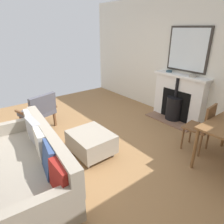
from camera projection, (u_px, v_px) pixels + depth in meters
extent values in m
cube|color=olive|center=(74.00, 150.00, 3.56)|extent=(5.58, 6.06, 0.01)
cube|color=silver|center=(177.00, 59.00, 4.60)|extent=(0.12, 6.06, 2.74)
cube|color=brown|center=(169.00, 121.00, 4.65)|extent=(0.35, 1.16, 0.03)
cube|color=white|center=(179.00, 98.00, 4.62)|extent=(0.23, 1.22, 1.02)
cube|color=black|center=(175.00, 105.00, 4.62)|extent=(0.06, 0.72, 0.70)
cylinder|color=black|center=(174.00, 109.00, 4.63)|extent=(0.36, 0.36, 0.52)
cylinder|color=black|center=(175.00, 98.00, 4.52)|extent=(0.38, 0.38, 0.02)
cylinder|color=black|center=(177.00, 88.00, 4.43)|extent=(0.07, 0.07, 0.45)
cube|color=white|center=(181.00, 76.00, 4.39)|extent=(0.28, 1.30, 0.05)
cube|color=#2D2823|center=(188.00, 50.00, 4.24)|extent=(0.04, 0.95, 0.94)
cube|color=silver|center=(187.00, 50.00, 4.23)|extent=(0.01, 0.87, 0.86)
cylinder|color=#334C56|center=(169.00, 71.00, 4.64)|extent=(0.14, 0.14, 0.04)
torus|color=#334C56|center=(169.00, 70.00, 4.63)|extent=(0.14, 0.14, 0.01)
cylinder|color=#9E9384|center=(193.00, 76.00, 4.20)|extent=(0.17, 0.17, 0.04)
torus|color=#9E9384|center=(193.00, 75.00, 4.19)|extent=(0.17, 0.17, 0.01)
cylinder|color=#B2B2B7|center=(38.00, 147.00, 3.57)|extent=(0.04, 0.04, 0.10)
cylinder|color=#B2B2B7|center=(75.00, 217.00, 2.25)|extent=(0.04, 0.04, 0.10)
cube|color=gray|center=(27.00, 171.00, 2.67)|extent=(0.99, 2.07, 0.31)
cube|color=gray|center=(49.00, 142.00, 2.70)|extent=(0.33, 2.00, 0.38)
cube|color=gray|center=(13.00, 127.00, 3.29)|extent=(0.77, 0.19, 0.19)
cube|color=gray|center=(43.00, 206.00, 1.84)|extent=(0.77, 0.19, 0.19)
cube|color=beige|center=(30.00, 124.00, 3.22)|extent=(0.18, 0.41, 0.40)
cube|color=#99999E|center=(35.00, 132.00, 2.95)|extent=(0.13, 0.40, 0.40)
cube|color=beige|center=(41.00, 143.00, 2.68)|extent=(0.17, 0.40, 0.39)
cube|color=#334775|center=(50.00, 159.00, 2.36)|extent=(0.23, 0.41, 0.39)
cube|color=maroon|center=(60.00, 179.00, 2.08)|extent=(0.13, 0.35, 0.36)
cylinder|color=#B2B2B7|center=(71.00, 149.00, 3.52)|extent=(0.03, 0.03, 0.09)
cylinder|color=#B2B2B7|center=(89.00, 166.00, 3.09)|extent=(0.03, 0.03, 0.09)
cylinder|color=#B2B2B7|center=(94.00, 140.00, 3.80)|extent=(0.03, 0.03, 0.09)
cylinder|color=#B2B2B7|center=(113.00, 154.00, 3.38)|extent=(0.03, 0.03, 0.09)
cube|color=gray|center=(91.00, 142.00, 3.37)|extent=(0.62, 0.74, 0.32)
cube|color=brown|center=(41.00, 114.00, 4.64)|extent=(0.05, 0.05, 0.33)
cube|color=brown|center=(21.00, 122.00, 4.26)|extent=(0.05, 0.05, 0.33)
cube|color=brown|center=(55.00, 119.00, 4.39)|extent=(0.05, 0.05, 0.33)
cube|color=brown|center=(35.00, 128.00, 4.01)|extent=(0.05, 0.05, 0.33)
cube|color=#4C4C56|center=(37.00, 113.00, 4.25)|extent=(0.73, 0.71, 0.08)
cube|color=#4C4C56|center=(43.00, 105.00, 4.02)|extent=(0.61, 0.28, 0.40)
cube|color=brown|center=(49.00, 104.00, 4.46)|extent=(0.19, 0.52, 0.04)
cube|color=brown|center=(23.00, 114.00, 3.98)|extent=(0.19, 0.52, 0.04)
cylinder|color=brown|center=(195.00, 149.00, 2.99)|extent=(0.05, 0.05, 0.69)
cylinder|color=brown|center=(191.00, 132.00, 3.73)|extent=(0.04, 0.04, 0.43)
cylinder|color=brown|center=(182.00, 138.00, 3.52)|extent=(0.04, 0.04, 0.43)
cylinder|color=brown|center=(208.00, 139.00, 3.52)|extent=(0.04, 0.04, 0.43)
cylinder|color=brown|center=(200.00, 146.00, 3.31)|extent=(0.04, 0.04, 0.43)
cube|color=brown|center=(197.00, 127.00, 3.43)|extent=(0.44, 0.44, 0.02)
cube|color=brown|center=(210.00, 118.00, 3.23)|extent=(0.36, 0.07, 0.44)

